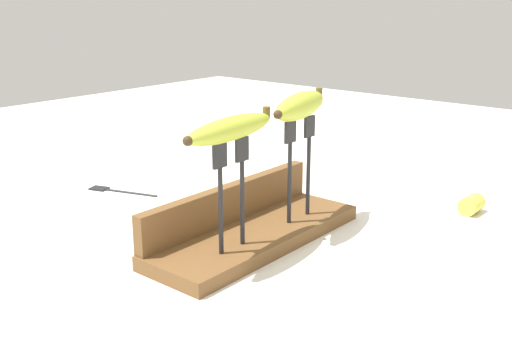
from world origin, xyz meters
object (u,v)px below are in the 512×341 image
banana_raised_left (231,128)px  banana_chunk_far (472,204)px  fork_fallen_near (114,190)px  fork_stand_right (299,159)px  fork_stand_left (231,185)px  banana_raised_right (301,105)px

banana_raised_left → banana_chunk_far: banana_raised_left is taller
fork_fallen_near → fork_stand_right: bearing=-81.0°
fork_stand_left → fork_fallen_near: (0.10, 0.43, -0.12)m
banana_raised_right → fork_fallen_near: bearing=98.9°
banana_raised_right → fork_stand_right: bearing=13.1°
banana_raised_right → fork_fallen_near: 0.48m
banana_raised_right → banana_chunk_far: 0.40m
fork_fallen_near → banana_raised_right: bearing=-81.1°
fork_stand_left → fork_fallen_near: size_ratio=1.10×
banana_raised_right → banana_chunk_far: size_ratio=3.56×
banana_raised_left → fork_stand_right: bearing=0.0°
banana_raised_right → banana_raised_left: bearing=180.0°
banana_raised_left → fork_fallen_near: banana_raised_left is taller
banana_raised_left → fork_stand_left: bearing=5.3°
fork_stand_right → fork_stand_left: bearing=180.0°
fork_stand_left → fork_stand_right: bearing=0.0°
fork_stand_left → fork_fallen_near: 0.45m
fork_stand_right → banana_chunk_far: 0.36m
fork_stand_right → banana_raised_right: 0.09m
fork_stand_left → banana_chunk_far: (0.45, -0.20, -0.11)m
banana_raised_left → banana_raised_right: size_ratio=1.10×
banana_raised_left → banana_raised_right: bearing=-0.0°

